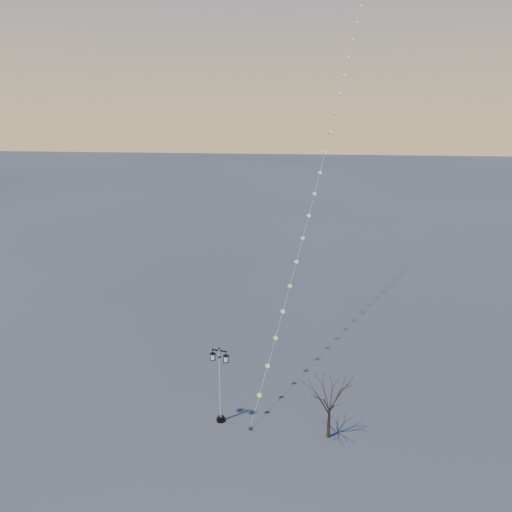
# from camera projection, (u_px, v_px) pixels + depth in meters

# --- Properties ---
(ground) EXTENTS (300.00, 300.00, 0.00)m
(ground) POSITION_uv_depth(u_px,v_px,m) (225.00, 437.00, 32.20)
(ground) COLOR #414142
(ground) RESTS_ON ground
(street_lamp) EXTENTS (1.31, 0.64, 5.23)m
(street_lamp) POSITION_uv_depth(u_px,v_px,m) (220.00, 381.00, 32.92)
(street_lamp) COLOR black
(street_lamp) RESTS_ON ground
(bare_tree) EXTENTS (2.28, 2.28, 3.78)m
(bare_tree) POSITION_uv_depth(u_px,v_px,m) (330.00, 400.00, 31.44)
(bare_tree) COLOR #37281E
(bare_tree) RESTS_ON ground
(kite_train) EXTENTS (11.51, 40.96, 40.56)m
(kite_train) POSITION_uv_depth(u_px,v_px,m) (336.00, 92.00, 45.51)
(kite_train) COLOR #39271E
(kite_train) RESTS_ON ground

